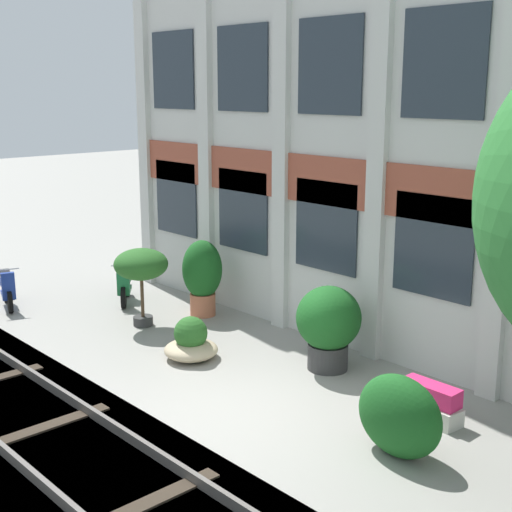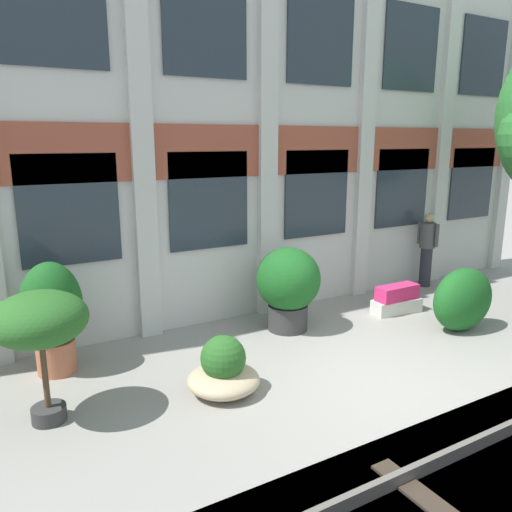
% 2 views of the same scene
% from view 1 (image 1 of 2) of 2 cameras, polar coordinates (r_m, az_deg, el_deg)
% --- Properties ---
extents(ground_plane, '(80.00, 80.00, 0.00)m').
position_cam_1_polar(ground_plane, '(11.18, -1.01, -12.00)').
color(ground_plane, gray).
extents(apartment_facade, '(14.41, 0.64, 8.83)m').
position_cam_1_polar(apartment_facade, '(12.60, 10.67, 11.33)').
color(apartment_facade, silver).
rests_on(apartment_facade, ground).
extents(rail_tracks, '(22.05, 2.80, 0.43)m').
position_cam_1_polar(rail_tracks, '(9.91, -12.85, -16.80)').
color(rail_tracks, '#4C473F').
rests_on(rail_tracks, ground).
extents(potted_plant_wide_bowl, '(0.98, 0.98, 0.79)m').
position_cam_1_polar(potted_plant_wide_bowl, '(12.98, -5.23, -6.93)').
color(potted_plant_wide_bowl, tan).
rests_on(potted_plant_wide_bowl, ground).
extents(potted_plant_stone_basin, '(1.13, 1.13, 1.48)m').
position_cam_1_polar(potted_plant_stone_basin, '(12.36, 5.82, -5.37)').
color(potted_plant_stone_basin, '#333333').
rests_on(potted_plant_stone_basin, ground).
extents(potted_plant_square_trough, '(1.02, 0.47, 0.55)m').
position_cam_1_polar(potted_plant_square_trough, '(11.02, 13.76, -11.30)').
color(potted_plant_square_trough, beige).
rests_on(potted_plant_square_trough, ground).
extents(potted_plant_terracotta_small, '(1.10, 1.10, 1.61)m').
position_cam_1_polar(potted_plant_terracotta_small, '(14.59, -9.18, -0.84)').
color(potted_plant_terracotta_small, '#333333').
rests_on(potted_plant_terracotta_small, ground).
extents(potted_plant_glazed_jar, '(0.85, 0.85, 1.64)m').
position_cam_1_polar(potted_plant_glazed_jar, '(15.20, -4.32, -1.45)').
color(potted_plant_glazed_jar, '#B76647').
rests_on(potted_plant_glazed_jar, ground).
extents(scooter_near_curb, '(1.34, 0.66, 0.98)m').
position_cam_1_polar(scooter_near_curb, '(16.82, -19.32, -2.39)').
color(scooter_near_curb, black).
rests_on(scooter_near_curb, ground).
extents(scooter_second_parked, '(1.15, 0.91, 0.98)m').
position_cam_1_polar(scooter_second_parked, '(16.51, -10.41, -2.12)').
color(scooter_second_parked, black).
rests_on(scooter_second_parked, ground).
extents(topiary_hedge, '(1.27, 0.72, 1.13)m').
position_cam_1_polar(topiary_hedge, '(9.81, 11.40, -12.44)').
color(topiary_hedge, '#19561E').
rests_on(topiary_hedge, ground).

